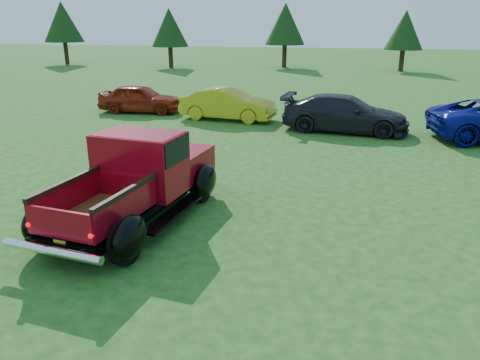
{
  "coord_description": "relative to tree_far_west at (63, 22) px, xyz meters",
  "views": [
    {
      "loc": [
        1.8,
        -7.97,
        3.74
      ],
      "look_at": [
        0.02,
        0.2,
        0.86
      ],
      "focal_mm": 35.0,
      "sensor_mm": 36.0,
      "label": 1
    }
  ],
  "objects": [
    {
      "name": "show_car_grey",
      "position": [
        23.94,
        -21.41,
        -2.89
      ],
      "size": [
        4.51,
        2.24,
        1.26
      ],
      "primitive_type": "imported",
      "rotation": [
        0.0,
        0.0,
        1.46
      ],
      "color": "black",
      "rests_on": "ground"
    },
    {
      "name": "show_car_red",
      "position": [
        15.5,
        -19.6,
        -2.93
      ],
      "size": [
        3.52,
        1.6,
        1.17
      ],
      "primitive_type": "imported",
      "rotation": [
        0.0,
        0.0,
        1.63
      ],
      "color": "maroon",
      "rests_on": "ground"
    },
    {
      "name": "tree_mid_right",
      "position": [
        28.0,
        -0.0,
        -0.55
      ],
      "size": [
        2.82,
        2.82,
        4.4
      ],
      "color": "#332114",
      "rests_on": "ground"
    },
    {
      "name": "tree_mid_left",
      "position": [
        19.0,
        1.0,
        -0.14
      ],
      "size": [
        3.2,
        3.2,
        5.0
      ],
      "color": "#332114",
      "rests_on": "ground"
    },
    {
      "name": "tree_west",
      "position": [
        10.0,
        -1.0,
        -0.41
      ],
      "size": [
        2.94,
        2.94,
        4.6
      ],
      "color": "#332114",
      "rests_on": "ground"
    },
    {
      "name": "show_car_yellow",
      "position": [
        19.47,
        -20.33,
        -2.91
      ],
      "size": [
        3.82,
        1.74,
        1.22
      ],
      "primitive_type": "imported",
      "rotation": [
        0.0,
        0.0,
        1.44
      ],
      "color": "gold",
      "rests_on": "ground"
    },
    {
      "name": "ground",
      "position": [
        22.0,
        -30.0,
        -3.52
      ],
      "size": [
        120.0,
        120.0,
        0.0
      ],
      "primitive_type": "plane",
      "color": "#1F4C15",
      "rests_on": "ground"
    },
    {
      "name": "tree_far_west",
      "position": [
        0.0,
        0.0,
        0.0
      ],
      "size": [
        3.33,
        3.33,
        5.2
      ],
      "color": "#332114",
      "rests_on": "ground"
    },
    {
      "name": "pickup_truck",
      "position": [
        20.06,
        -29.88,
        -2.72
      ],
      "size": [
        2.65,
        4.75,
        1.69
      ],
      "rotation": [
        0.0,
        0.0,
        -0.14
      ],
      "color": "black",
      "rests_on": "ground"
    }
  ]
}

